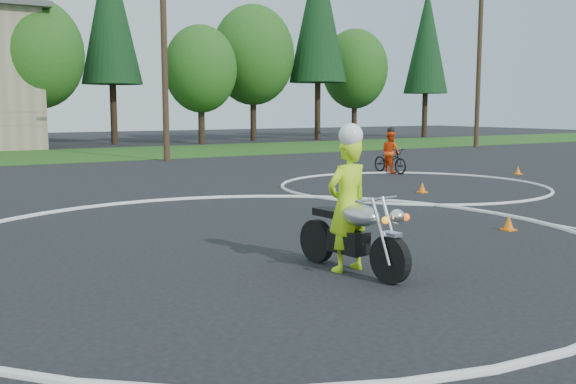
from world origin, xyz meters
TOP-DOWN VIEW (x-y plane):
  - ground at (0.00, 0.00)m, footprint 120.00×120.00m
  - grass_strip at (0.00, 27.00)m, footprint 120.00×10.00m
  - course_markings at (2.17, 4.35)m, footprint 19.05×19.05m
  - primary_motorcycle at (0.14, 0.59)m, footprint 0.78×2.22m
  - rider_primary_grp at (0.13, 0.73)m, footprint 0.76×0.54m
  - rider_second_grp at (10.12, 11.53)m, footprint 0.62×1.77m
  - traffic_cones at (5.33, 2.74)m, footprint 22.78×13.12m
  - treeline at (14.78, 34.61)m, footprint 38.20×8.10m
  - utility_poles at (5.00, 21.00)m, footprint 41.60×1.12m

SIDE VIEW (x-z plane):
  - ground at x=0.00m, z-range 0.00..0.00m
  - course_markings at x=2.17m, z-range -0.05..0.07m
  - grass_strip at x=0.00m, z-range 0.00..0.02m
  - traffic_cones at x=5.33m, z-range -0.01..0.29m
  - primary_motorcycle at x=0.14m, z-range -0.02..1.15m
  - rider_second_grp at x=10.12m, z-range -0.25..1.45m
  - rider_primary_grp at x=0.13m, z-range -0.04..2.13m
  - utility_poles at x=5.00m, z-range 0.20..10.20m
  - treeline at x=14.78m, z-range -0.64..13.88m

